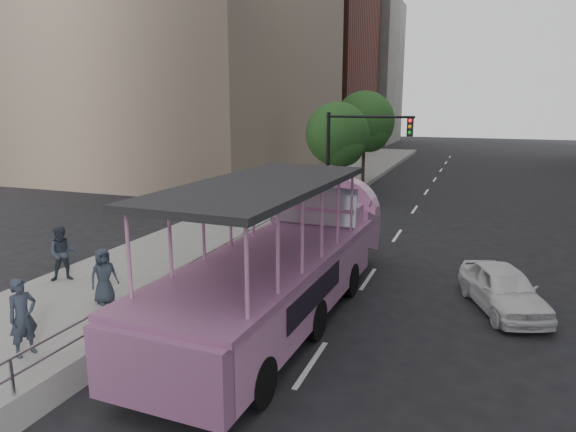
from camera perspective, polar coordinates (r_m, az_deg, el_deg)
name	(u,v)px	position (r m, az deg, el deg)	size (l,w,h in m)	color
ground	(299,322)	(13.74, 1.18, -11.70)	(160.00, 160.00, 0.00)	black
sidewalk	(255,220)	(24.59, -3.68, -0.46)	(5.50, 80.00, 0.30)	#9B9B95
kerb_wall	(227,269)	(16.45, -6.80, -5.86)	(0.24, 30.00, 0.36)	gray
guardrail	(226,249)	(16.25, -6.86, -3.64)	(0.07, 22.00, 0.71)	#A6A6AA
duck_boat	(288,262)	(13.92, -0.01, -5.12)	(3.19, 11.59, 3.82)	black
car	(503,288)	(15.44, 22.80, -7.43)	(1.48, 3.68, 1.25)	white
pedestrian_near	(23,317)	(12.48, -27.39, -9.94)	(0.63, 0.41, 1.72)	#2A313D
pedestrian_mid	(63,253)	(17.06, -23.75, -3.83)	(0.83, 0.64, 1.70)	#2A313D
pedestrian_far	(104,276)	(14.78, -19.80, -6.28)	(0.75, 0.49, 1.52)	#2A313D
parking_sign	(272,212)	(19.10, -1.84, 0.45)	(0.22, 0.56, 2.62)	black
traffic_signal	(352,148)	(25.11, 7.12, 7.48)	(4.20, 0.32, 5.20)	black
street_tree_near	(339,137)	(28.80, 5.65, 8.77)	(3.52, 3.52, 5.72)	#352418
street_tree_far	(366,124)	(34.55, 8.63, 10.09)	(3.97, 3.97, 6.45)	#352418
midrise_brick	(291,40)	(64.23, 0.33, 19.00)	(18.00, 16.00, 26.00)	brown
midrise_stone_b	(341,73)	(78.59, 5.96, 15.53)	(16.00, 14.00, 20.00)	gray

